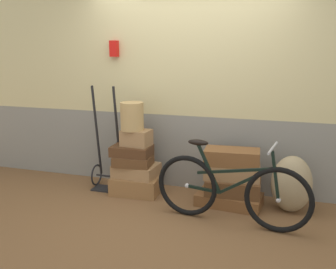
# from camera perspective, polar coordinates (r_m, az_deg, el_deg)

# --- Properties ---
(ground) EXTENTS (9.57, 5.20, 0.06)m
(ground) POSITION_cam_1_polar(r_m,az_deg,el_deg) (4.40, 0.23, -11.46)
(ground) COLOR brown
(station_building) EXTENTS (7.57, 0.74, 3.06)m
(station_building) POSITION_cam_1_polar(r_m,az_deg,el_deg) (4.83, 3.46, 9.89)
(station_building) COLOR gray
(station_building) RESTS_ON ground
(suitcase_0) EXTENTS (0.61, 0.46, 0.22)m
(suitcase_0) POSITION_cam_1_polar(r_m,az_deg,el_deg) (4.85, -4.71, -7.40)
(suitcase_0) COLOR olive
(suitcase_0) RESTS_ON ground
(suitcase_1) EXTENTS (0.55, 0.43, 0.15)m
(suitcase_1) POSITION_cam_1_polar(r_m,az_deg,el_deg) (4.81, -4.71, -5.26)
(suitcase_1) COLOR #9E754C
(suitcase_1) RESTS_ON suitcase_0
(suitcase_2) EXTENTS (0.48, 0.36, 0.12)m
(suitcase_2) POSITION_cam_1_polar(r_m,az_deg,el_deg) (4.73, -5.18, -3.88)
(suitcase_2) COLOR brown
(suitcase_2) RESTS_ON suitcase_1
(suitcase_3) EXTENTS (0.48, 0.35, 0.12)m
(suitcase_3) POSITION_cam_1_polar(r_m,az_deg,el_deg) (4.73, -5.38, -2.38)
(suitcase_3) COLOR #4C2D19
(suitcase_3) RESTS_ON suitcase_2
(suitcase_4) EXTENTS (0.36, 0.28, 0.20)m
(suitcase_4) POSITION_cam_1_polar(r_m,az_deg,el_deg) (4.70, -4.70, -0.49)
(suitcase_4) COLOR #9E754C
(suitcase_4) RESTS_ON suitcase_3
(suitcase_5) EXTENTS (0.76, 0.46, 0.14)m
(suitcase_5) POSITION_cam_1_polar(r_m,az_deg,el_deg) (4.55, 9.04, -9.45)
(suitcase_5) COLOR brown
(suitcase_5) RESTS_ON ground
(suitcase_6) EXTENTS (0.63, 0.39, 0.18)m
(suitcase_6) POSITION_cam_1_polar(r_m,az_deg,el_deg) (4.49, 9.59, -7.63)
(suitcase_6) COLOR brown
(suitcase_6) RESTS_ON suitcase_5
(suitcase_7) EXTENTS (0.65, 0.41, 0.17)m
(suitcase_7) POSITION_cam_1_polar(r_m,az_deg,el_deg) (4.49, 9.48, -5.35)
(suitcase_7) COLOR #9E754C
(suitcase_7) RESTS_ON suitcase_6
(suitcase_8) EXTENTS (0.64, 0.37, 0.18)m
(suitcase_8) POSITION_cam_1_polar(r_m,az_deg,el_deg) (4.42, 9.45, -3.31)
(suitcase_8) COLOR brown
(suitcase_8) RESTS_ON suitcase_7
(wicker_basket) EXTENTS (0.28, 0.28, 0.34)m
(wicker_basket) POSITION_cam_1_polar(r_m,az_deg,el_deg) (4.64, -5.35, 2.70)
(wicker_basket) COLOR tan
(wicker_basket) RESTS_ON suitcase_4
(luggage_trolley) EXTENTS (0.37, 0.36, 1.32)m
(luggage_trolley) POSITION_cam_1_polar(r_m,az_deg,el_deg) (5.02, -8.94, -4.27)
(luggage_trolley) COLOR black
(luggage_trolley) RESTS_ON ground
(burlap_sack) EXTENTS (0.44, 0.37, 0.63)m
(burlap_sack) POSITION_cam_1_polar(r_m,az_deg,el_deg) (4.46, 17.81, -6.99)
(burlap_sack) COLOR #9E8966
(burlap_sack) RESTS_ON ground
(bicycle) EXTENTS (1.62, 0.46, 0.86)m
(bicycle) POSITION_cam_1_polar(r_m,az_deg,el_deg) (4.01, 9.17, -8.18)
(bicycle) COLOR black
(bicycle) RESTS_ON ground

